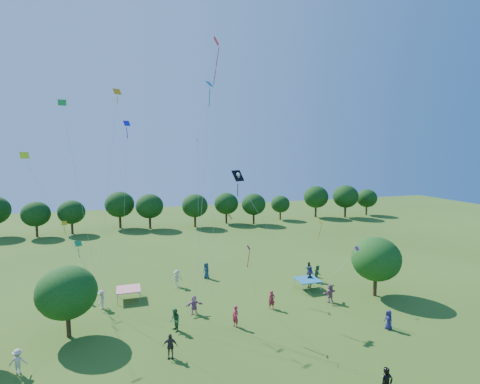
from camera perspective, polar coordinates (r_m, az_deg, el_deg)
name	(u,v)px	position (r m, az deg, el deg)	size (l,w,h in m)	color
near_tree_north	(67,292)	(31.87, -24.90, -13.71)	(4.44, 4.44, 5.52)	#422B19
near_tree_east	(376,259)	(38.93, 20.04, -9.57)	(4.69, 4.69, 5.79)	#422B19
treeline	(161,205)	(69.21, -11.98, -2.01)	(88.01, 8.77, 6.77)	#422B19
tent_red_stripe	(128,289)	(38.08, -16.64, -13.99)	(2.20, 2.20, 1.10)	red
tent_blue	(308,280)	(39.57, 10.25, -13.02)	(2.20, 2.20, 1.10)	#1A6FAB
crowd_person_0	(310,274)	(42.01, 10.62, -12.16)	(0.81, 0.44, 1.65)	navy
crowd_person_1	(86,294)	(38.89, -22.48, -14.11)	(0.62, 0.40, 1.66)	#9F2A1C
crowd_person_2	(175,320)	(31.32, -9.88, -18.70)	(0.90, 0.49, 1.82)	#265A2F
crowd_person_3	(18,361)	(29.64, -30.75, -21.30)	(1.07, 0.48, 1.64)	beige
crowd_person_4	(170,346)	(27.98, -10.61, -22.07)	(1.01, 0.46, 1.73)	#382F2D
crowd_person_5	(194,305)	(34.02, -7.00, -16.72)	(1.51, 0.54, 1.61)	#A25E8F
crowd_person_6	(206,270)	(42.39, -5.15, -11.83)	(0.86, 0.47, 1.75)	#1B374F
crowd_person_7	(272,300)	(34.88, 4.86, -16.06)	(0.62, 0.40, 1.65)	maroon
crowd_person_8	(318,274)	(41.97, 11.76, -12.08)	(0.90, 0.49, 1.82)	#275B3A
crowd_person_9	(177,278)	(40.29, -9.59, -12.86)	(1.16, 0.52, 1.78)	beige
crowd_person_10	(310,280)	(40.11, 10.58, -13.09)	(0.95, 0.43, 1.63)	#362F2B
crowd_person_11	(330,293)	(37.07, 13.58, -14.78)	(1.59, 0.57, 1.70)	#915575
crowd_person_12	(389,320)	(33.44, 21.70, -17.64)	(0.77, 0.41, 1.55)	navy
crowd_person_13	(235,317)	(31.60, -0.69, -18.45)	(0.65, 0.42, 1.73)	#A01D38
crowd_person_14	(308,269)	(43.79, 10.39, -11.41)	(0.79, 0.42, 1.59)	#235338
crowd_person_15	(101,300)	(36.91, -20.36, -15.13)	(1.10, 0.49, 1.68)	beige
pirate_kite	(240,178)	(33.62, -0.04, 2.09)	(5.41, 7.87, 11.02)	black
red_high_kite	(216,92)	(31.49, -3.75, 15.01)	(1.22, 2.20, 21.92)	red
small_kite_0	(320,233)	(34.23, 12.13, -6.11)	(0.76, 0.92, 6.70)	orange
small_kite_1	(70,236)	(37.14, -24.49, -6.11)	(2.96, 1.75, 6.48)	#D8A30B
small_kite_2	(37,179)	(35.25, -28.51, 1.70)	(5.60, 0.67, 12.70)	#DFF415
small_kite_3	(80,249)	(37.19, -23.23, -7.96)	(1.78, 1.87, 4.66)	#178340
small_kite_4	(126,155)	(36.80, -16.99, 5.38)	(1.35, 3.90, 15.61)	#1815D9
small_kite_5	(351,255)	(36.26, 16.56, -9.23)	(3.18, 1.40, 4.06)	#AF1D95
small_kite_6	(198,168)	(40.65, -6.46, 3.64)	(0.82, 3.05, 14.11)	white
small_kite_7	(207,130)	(30.72, -5.10, 9.37)	(1.68, 0.86, 18.31)	#0C80BE
small_kite_8	(250,258)	(30.34, 1.50, -10.04)	(2.00, 3.37, 5.43)	#E80D45
small_kite_9	(114,127)	(37.25, -18.68, 9.41)	(2.76, 3.56, 18.58)	orange
small_kite_10	(224,233)	(29.91, -2.43, -6.26)	(2.78, 1.54, 7.82)	yellow
small_kite_11	(69,140)	(35.85, -24.57, 7.17)	(2.75, 1.60, 17.18)	green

